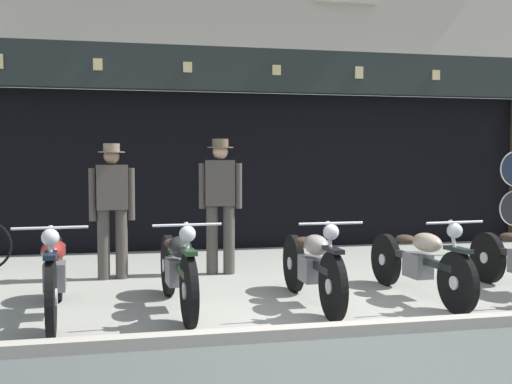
% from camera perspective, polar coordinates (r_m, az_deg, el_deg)
% --- Properties ---
extents(shop_facade, '(11.65, 4.42, 6.53)m').
position_cam_1_polar(shop_facade, '(11.93, -3.79, 4.26)').
color(shop_facade, black).
rests_on(shop_facade, ground).
extents(motorcycle_left, '(0.62, 2.09, 0.93)m').
position_cam_1_polar(motorcycle_left, '(6.15, -18.18, -7.03)').
color(motorcycle_left, black).
rests_on(motorcycle_left, ground).
extents(motorcycle_center_left, '(0.62, 2.04, 0.93)m').
position_cam_1_polar(motorcycle_center_left, '(6.17, -7.29, -6.91)').
color(motorcycle_center_left, black).
rests_on(motorcycle_center_left, ground).
extents(motorcycle_center, '(0.62, 1.95, 0.91)m').
position_cam_1_polar(motorcycle_center, '(6.36, 5.21, -6.67)').
color(motorcycle_center, black).
rests_on(motorcycle_center, ground).
extents(motorcycle_center_right, '(0.62, 2.05, 0.90)m').
position_cam_1_polar(motorcycle_center_right, '(6.86, 14.90, -6.14)').
color(motorcycle_center_right, black).
rests_on(motorcycle_center_right, ground).
extents(salesman_left, '(0.56, 0.33, 1.69)m').
position_cam_1_polar(salesman_left, '(7.86, -13.20, -1.13)').
color(salesman_left, '#47423D').
rests_on(salesman_left, ground).
extents(shopkeeper_center, '(0.55, 0.34, 1.76)m').
position_cam_1_polar(shopkeeper_center, '(8.00, -3.32, -0.65)').
color(shopkeeper_center, '#47423D').
rests_on(shopkeeper_center, ground).
extents(advert_board_near, '(0.70, 0.03, 1.01)m').
position_cam_1_polar(advert_board_near, '(10.21, -11.18, 3.59)').
color(advert_board_near, silver).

